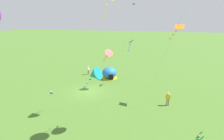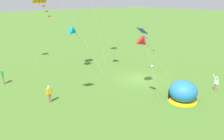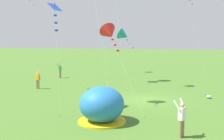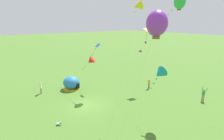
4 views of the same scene
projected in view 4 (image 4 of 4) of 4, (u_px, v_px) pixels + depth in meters
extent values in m
plane|color=#477028|center=(87.00, 105.00, 23.30)|extent=(300.00, 300.00, 0.00)
ellipsoid|color=#2672BF|center=(71.00, 83.00, 28.78)|extent=(2.70, 2.60, 2.10)
cylinder|color=yellow|center=(72.00, 88.00, 29.04)|extent=(2.81, 2.81, 0.10)
cube|color=black|center=(78.00, 86.00, 28.44)|extent=(0.49, 0.76, 1.10)
cylinder|color=white|center=(58.00, 124.00, 18.72)|extent=(0.35, 0.39, 0.22)
sphere|color=tan|center=(61.00, 123.00, 18.75)|extent=(0.19, 0.19, 0.19)
cylinder|color=#338C59|center=(61.00, 122.00, 18.73)|extent=(0.24, 0.24, 0.06)
cylinder|color=tan|center=(60.00, 124.00, 18.86)|extent=(0.07, 0.07, 0.17)
cylinder|color=tan|center=(59.00, 125.00, 18.67)|extent=(0.07, 0.07, 0.17)
cylinder|color=navy|center=(57.00, 124.00, 18.80)|extent=(0.09, 0.09, 0.13)
cylinder|color=navy|center=(57.00, 125.00, 18.65)|extent=(0.09, 0.09, 0.13)
cylinder|color=#8C7251|center=(148.00, 86.00, 29.02)|extent=(0.15, 0.15, 0.88)
cylinder|color=#8C7251|center=(149.00, 86.00, 29.14)|extent=(0.15, 0.15, 0.88)
cube|color=gold|center=(149.00, 81.00, 28.88)|extent=(0.26, 0.39, 0.60)
sphere|color=beige|center=(149.00, 79.00, 28.77)|extent=(0.22, 0.22, 0.22)
cylinder|color=gold|center=(148.00, 82.00, 28.72)|extent=(0.09, 0.09, 0.58)
cylinder|color=gold|center=(150.00, 81.00, 29.04)|extent=(0.09, 0.09, 0.58)
cylinder|color=#8C7251|center=(41.00, 91.00, 27.01)|extent=(0.15, 0.15, 0.88)
cylinder|color=#8C7251|center=(41.00, 91.00, 26.82)|extent=(0.15, 0.15, 0.88)
cube|color=white|center=(41.00, 86.00, 26.71)|extent=(0.45, 0.38, 0.60)
sphere|color=tan|center=(40.00, 84.00, 26.60)|extent=(0.22, 0.22, 0.22)
cylinder|color=white|center=(42.00, 83.00, 26.87)|extent=(0.19, 0.39, 0.50)
cylinder|color=white|center=(41.00, 84.00, 26.37)|extent=(0.29, 0.36, 0.50)
cylinder|color=#8C7251|center=(202.00, 97.00, 24.55)|extent=(0.15, 0.15, 0.88)
cylinder|color=#8C7251|center=(204.00, 98.00, 24.41)|extent=(0.15, 0.15, 0.88)
cube|color=green|center=(204.00, 93.00, 24.28)|extent=(0.39, 0.26, 0.60)
sphere|color=#9E7051|center=(204.00, 90.00, 24.17)|extent=(0.22, 0.22, 0.22)
cylinder|color=green|center=(203.00, 89.00, 24.45)|extent=(0.17, 0.39, 0.50)
cylinder|color=green|center=(207.00, 90.00, 24.06)|extent=(0.13, 0.39, 0.50)
cylinder|color=silver|center=(144.00, 62.00, 26.68)|extent=(3.41, 4.66, 9.48)
cylinder|color=brown|center=(141.00, 98.00, 25.27)|extent=(0.03, 0.03, 0.06)
cube|color=orange|center=(147.00, 30.00, 28.09)|extent=(1.08, 1.16, 0.49)
cylinder|color=#332314|center=(147.00, 30.00, 28.09)|extent=(0.28, 0.37, 0.83)
cube|color=orange|center=(147.00, 33.00, 27.82)|extent=(0.17, 0.20, 0.12)
cube|color=orange|center=(147.00, 36.00, 27.60)|extent=(0.16, 0.20, 0.12)
cube|color=orange|center=(146.00, 39.00, 27.38)|extent=(0.19, 0.17, 0.12)
cylinder|color=silver|center=(130.00, 108.00, 11.36)|extent=(1.16, 2.95, 10.64)
ellipsoid|color=purple|center=(157.00, 23.00, 10.38)|extent=(1.29, 1.29, 1.53)
cube|color=brown|center=(156.00, 37.00, 10.60)|extent=(0.32, 0.32, 0.23)
cube|color=purple|center=(151.00, 34.00, 10.44)|extent=(0.21, 0.12, 0.12)
cube|color=purple|center=(146.00, 42.00, 10.49)|extent=(0.20, 0.15, 0.12)
cube|color=purple|center=(140.00, 51.00, 10.54)|extent=(0.21, 0.12, 0.12)
cylinder|color=silver|center=(144.00, 57.00, 21.92)|extent=(5.62, 4.52, 12.90)
cylinder|color=brown|center=(116.00, 101.00, 24.41)|extent=(0.03, 0.03, 0.06)
ellipsoid|color=green|center=(180.00, 2.00, 19.42)|extent=(1.29, 1.29, 1.63)
cube|color=brown|center=(179.00, 9.00, 19.64)|extent=(0.32, 0.32, 0.23)
cube|color=green|center=(175.00, 6.00, 19.65)|extent=(0.20, 0.15, 0.12)
cube|color=green|center=(172.00, 10.00, 19.84)|extent=(0.14, 0.21, 0.12)
cube|color=green|center=(168.00, 14.00, 20.03)|extent=(0.12, 0.21, 0.12)
cylinder|color=brown|center=(210.00, 126.00, 18.49)|extent=(0.03, 0.03, 0.06)
cylinder|color=silver|center=(126.00, 60.00, 21.04)|extent=(1.19, 2.12, 12.43)
cylinder|color=brown|center=(116.00, 108.00, 22.51)|extent=(0.03, 0.03, 0.06)
cone|color=yellow|center=(138.00, 6.00, 19.56)|extent=(1.52, 1.57, 1.30)
cube|color=yellow|center=(135.00, 12.00, 19.70)|extent=(0.21, 0.09, 0.12)
cube|color=yellow|center=(132.00, 18.00, 19.81)|extent=(0.18, 0.19, 0.12)
cube|color=yellow|center=(130.00, 23.00, 19.92)|extent=(0.18, 0.19, 0.12)
cylinder|color=silver|center=(77.00, 78.00, 25.78)|extent=(2.71, 3.33, 5.30)
cylinder|color=brown|center=(64.00, 95.00, 26.51)|extent=(0.03, 0.03, 0.06)
cone|color=red|center=(91.00, 61.00, 25.04)|extent=(1.90, 1.93, 1.52)
cube|color=red|center=(88.00, 64.00, 25.17)|extent=(0.20, 0.15, 0.12)
cube|color=red|center=(85.00, 67.00, 25.28)|extent=(0.20, 0.17, 0.12)
cube|color=red|center=(83.00, 69.00, 25.39)|extent=(0.18, 0.19, 0.12)
cylinder|color=silver|center=(92.00, 66.00, 29.53)|extent=(1.73, 1.28, 7.03)
cylinder|color=brown|center=(87.00, 85.00, 30.73)|extent=(0.03, 0.03, 0.06)
cube|color=blue|center=(98.00, 45.00, 28.32)|extent=(0.92, 0.78, 0.53)
cylinder|color=#332314|center=(98.00, 45.00, 28.31)|extent=(0.35, 0.27, 0.53)
cube|color=blue|center=(96.00, 49.00, 28.57)|extent=(0.15, 0.20, 0.12)
cube|color=blue|center=(94.00, 52.00, 28.79)|extent=(0.18, 0.19, 0.12)
cube|color=blue|center=(92.00, 55.00, 29.00)|extent=(0.14, 0.21, 0.12)
cylinder|color=silver|center=(148.00, 100.00, 18.50)|extent=(0.29, 2.79, 5.41)
cylinder|color=brown|center=(137.00, 126.00, 18.49)|extent=(0.03, 0.03, 0.06)
cone|color=teal|center=(160.00, 74.00, 18.50)|extent=(1.40, 1.58, 1.57)
cube|color=teal|center=(156.00, 79.00, 18.42)|extent=(0.21, 0.12, 0.12)
cube|color=teal|center=(154.00, 83.00, 18.36)|extent=(0.21, 0.08, 0.12)
cube|color=teal|center=(151.00, 88.00, 18.29)|extent=(0.20, 0.15, 0.12)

